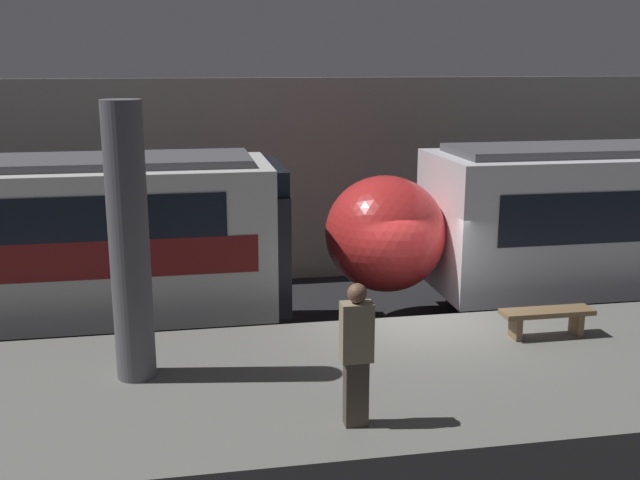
# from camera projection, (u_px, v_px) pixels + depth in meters

# --- Properties ---
(ground_plane) EXTENTS (120.00, 120.00, 0.00)m
(ground_plane) POSITION_uv_depth(u_px,v_px,m) (418.00, 373.00, 13.24)
(ground_plane) COLOR black
(platform) EXTENTS (40.00, 4.50, 1.07)m
(platform) POSITION_uv_depth(u_px,v_px,m) (466.00, 400.00, 10.97)
(platform) COLOR slate
(platform) RESTS_ON ground
(station_rear_barrier) EXTENTS (50.00, 0.15, 4.98)m
(station_rear_barrier) POSITION_uv_depth(u_px,v_px,m) (344.00, 179.00, 18.65)
(station_rear_barrier) COLOR #9E998E
(station_rear_barrier) RESTS_ON ground
(support_pillar_near) EXTENTS (0.54, 0.54, 3.83)m
(support_pillar_near) POSITION_uv_depth(u_px,v_px,m) (129.00, 244.00, 10.07)
(support_pillar_near) COLOR #56565B
(support_pillar_near) RESTS_ON platform
(person_walking) EXTENTS (0.38, 0.24, 1.79)m
(person_walking) POSITION_uv_depth(u_px,v_px,m) (356.00, 351.00, 8.90)
(person_walking) COLOR #473D33
(person_walking) RESTS_ON platform
(platform_bench) EXTENTS (1.50, 0.40, 0.45)m
(platform_bench) POSITION_uv_depth(u_px,v_px,m) (547.00, 316.00, 11.94)
(platform_bench) COLOR brown
(platform_bench) RESTS_ON platform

